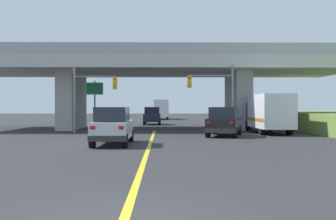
% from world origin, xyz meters
% --- Properties ---
extents(ground, '(160.00, 160.00, 0.00)m').
position_xyz_m(ground, '(0.00, 27.93, 0.00)').
color(ground, '#2B2B2D').
extents(overpass_bridge, '(34.91, 10.11, 7.14)m').
position_xyz_m(overpass_bridge, '(0.00, 27.93, 5.15)').
color(overpass_bridge, '#B7B5AD').
rests_on(overpass_bridge, ground).
extents(lane_divider_stripe, '(0.20, 25.14, 0.01)m').
position_xyz_m(lane_divider_stripe, '(0.00, 12.57, 0.00)').
color(lane_divider_stripe, yellow).
rests_on(lane_divider_stripe, ground).
extents(suv_lead, '(1.88, 4.62, 2.02)m').
position_xyz_m(suv_lead, '(-1.98, 13.56, 1.01)').
color(suv_lead, silver).
rests_on(suv_lead, ground).
extents(suv_crossing, '(3.17, 4.70, 2.02)m').
position_xyz_m(suv_crossing, '(4.97, 19.18, 1.01)').
color(suv_crossing, black).
rests_on(suv_crossing, ground).
extents(box_truck, '(2.33, 7.08, 2.97)m').
position_xyz_m(box_truck, '(8.86, 22.25, 1.58)').
color(box_truck, navy).
rests_on(box_truck, ground).
extents(sedan_oncoming, '(1.96, 4.58, 2.02)m').
position_xyz_m(sedan_oncoming, '(-0.52, 36.63, 1.01)').
color(sedan_oncoming, navy).
rests_on(sedan_oncoming, ground).
extents(traffic_signal_nearside, '(3.62, 0.36, 5.33)m').
position_xyz_m(traffic_signal_nearside, '(4.91, 22.58, 3.34)').
color(traffic_signal_nearside, slate).
rests_on(traffic_signal_nearside, ground).
extents(traffic_signal_farside, '(3.40, 0.36, 5.11)m').
position_xyz_m(traffic_signal_farside, '(-4.97, 22.46, 3.23)').
color(traffic_signal_farside, slate).
rests_on(traffic_signal_farside, ground).
extents(highway_sign, '(1.50, 0.17, 4.32)m').
position_xyz_m(highway_sign, '(-5.23, 26.02, 3.15)').
color(highway_sign, slate).
rests_on(highway_sign, ground).
extents(semi_truck_distant, '(2.33, 7.46, 3.16)m').
position_xyz_m(semi_truck_distant, '(0.46, 54.50, 1.66)').
color(semi_truck_distant, navy).
rests_on(semi_truck_distant, ground).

